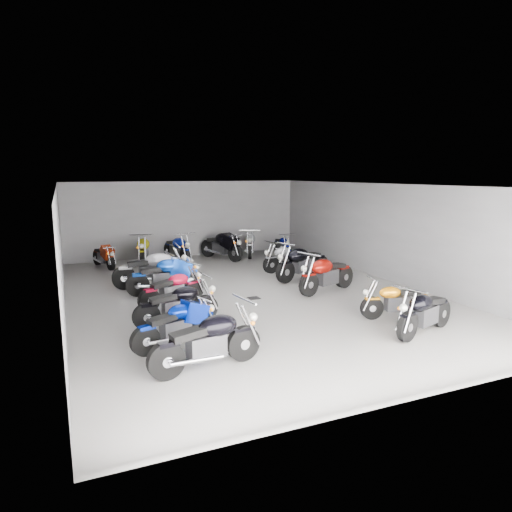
{
  "coord_description": "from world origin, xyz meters",
  "views": [
    {
      "loc": [
        -4.91,
        -12.16,
        3.53
      ],
      "look_at": [
        0.56,
        0.66,
        1.0
      ],
      "focal_mm": 32.0,
      "sensor_mm": 36.0,
      "label": 1
    }
  ],
  "objects_px": {
    "motorcycle_left_a": "(208,341)",
    "motorcycle_left_b": "(177,325)",
    "motorcycle_back_b": "(144,250)",
    "motorcycle_left_e": "(165,276)",
    "motorcycle_back_c": "(177,249)",
    "motorcycle_back_e": "(250,244)",
    "motorcycle_right_b": "(396,301)",
    "motorcycle_back_d": "(222,246)",
    "motorcycle_left_d": "(173,289)",
    "motorcycle_right_f": "(286,258)",
    "motorcycle_back_a": "(104,256)",
    "motorcycle_left_f": "(152,269)",
    "motorcycle_right_e": "(302,263)",
    "motorcycle_left_c": "(178,305)",
    "motorcycle_right_d": "(326,274)",
    "drain_grate": "(254,298)",
    "motorcycle_right_a": "(425,312)",
    "motorcycle_back_f": "(282,245)"
  },
  "relations": [
    {
      "from": "motorcycle_left_a",
      "to": "motorcycle_left_b",
      "type": "height_order",
      "value": "motorcycle_left_a"
    },
    {
      "from": "motorcycle_left_b",
      "to": "motorcycle_back_b",
      "type": "distance_m",
      "value": 9.22
    },
    {
      "from": "motorcycle_left_e",
      "to": "motorcycle_back_c",
      "type": "height_order",
      "value": "motorcycle_back_c"
    },
    {
      "from": "motorcycle_left_a",
      "to": "motorcycle_back_e",
      "type": "relative_size",
      "value": 1.05
    },
    {
      "from": "motorcycle_left_b",
      "to": "motorcycle_right_b",
      "type": "bearing_deg",
      "value": 70.53
    },
    {
      "from": "motorcycle_left_e",
      "to": "motorcycle_back_d",
      "type": "distance_m",
      "value": 5.64
    },
    {
      "from": "motorcycle_right_b",
      "to": "motorcycle_back_e",
      "type": "height_order",
      "value": "motorcycle_back_e"
    },
    {
      "from": "motorcycle_left_e",
      "to": "motorcycle_back_c",
      "type": "relative_size",
      "value": 0.98
    },
    {
      "from": "motorcycle_left_a",
      "to": "motorcycle_back_b",
      "type": "xyz_separation_m",
      "value": [
        0.61,
        10.47,
        0.02
      ]
    },
    {
      "from": "motorcycle_left_d",
      "to": "motorcycle_right_f",
      "type": "height_order",
      "value": "motorcycle_right_f"
    },
    {
      "from": "motorcycle_back_a",
      "to": "motorcycle_back_c",
      "type": "bearing_deg",
      "value": 161.81
    },
    {
      "from": "motorcycle_right_b",
      "to": "motorcycle_left_e",
      "type": "bearing_deg",
      "value": 61.64
    },
    {
      "from": "motorcycle_right_f",
      "to": "motorcycle_back_e",
      "type": "distance_m",
      "value": 3.43
    },
    {
      "from": "motorcycle_left_e",
      "to": "motorcycle_right_b",
      "type": "distance_m",
      "value": 6.57
    },
    {
      "from": "motorcycle_left_f",
      "to": "motorcycle_back_e",
      "type": "xyz_separation_m",
      "value": [
        4.93,
        3.91,
        -0.04
      ]
    },
    {
      "from": "motorcycle_left_e",
      "to": "motorcycle_back_d",
      "type": "xyz_separation_m",
      "value": [
        3.32,
        4.56,
        0.03
      ]
    },
    {
      "from": "motorcycle_left_b",
      "to": "motorcycle_back_d",
      "type": "relative_size",
      "value": 0.86
    },
    {
      "from": "motorcycle_right_f",
      "to": "motorcycle_right_e",
      "type": "bearing_deg",
      "value": 166.02
    },
    {
      "from": "motorcycle_left_d",
      "to": "motorcycle_right_b",
      "type": "bearing_deg",
      "value": 37.63
    },
    {
      "from": "motorcycle_left_c",
      "to": "motorcycle_right_d",
      "type": "bearing_deg",
      "value": 98.94
    },
    {
      "from": "motorcycle_back_d",
      "to": "motorcycle_left_e",
      "type": "bearing_deg",
      "value": 30.1
    },
    {
      "from": "motorcycle_left_e",
      "to": "motorcycle_back_d",
      "type": "height_order",
      "value": "motorcycle_back_d"
    },
    {
      "from": "drain_grate",
      "to": "motorcycle_left_d",
      "type": "xyz_separation_m",
      "value": [
        -2.31,
        0.12,
        0.47
      ]
    },
    {
      "from": "motorcycle_right_f",
      "to": "motorcycle_back_d",
      "type": "xyz_separation_m",
      "value": [
        -1.42,
        3.13,
        0.08
      ]
    },
    {
      "from": "motorcycle_left_e",
      "to": "motorcycle_right_f",
      "type": "distance_m",
      "value": 4.96
    },
    {
      "from": "motorcycle_right_a",
      "to": "motorcycle_back_d",
      "type": "bearing_deg",
      "value": -11.39
    },
    {
      "from": "motorcycle_right_b",
      "to": "motorcycle_left_b",
      "type": "bearing_deg",
      "value": 102.87
    },
    {
      "from": "motorcycle_left_b",
      "to": "motorcycle_back_f",
      "type": "xyz_separation_m",
      "value": [
        6.75,
        8.79,
        -0.03
      ]
    },
    {
      "from": "motorcycle_left_d",
      "to": "motorcycle_right_d",
      "type": "distance_m",
      "value": 4.6
    },
    {
      "from": "drain_grate",
      "to": "motorcycle_back_f",
      "type": "relative_size",
      "value": 0.17
    },
    {
      "from": "motorcycle_left_a",
      "to": "motorcycle_back_f",
      "type": "height_order",
      "value": "motorcycle_left_a"
    },
    {
      "from": "motorcycle_back_b",
      "to": "motorcycle_left_b",
      "type": "bearing_deg",
      "value": 98.11
    },
    {
      "from": "motorcycle_left_a",
      "to": "motorcycle_right_d",
      "type": "bearing_deg",
      "value": 119.61
    },
    {
      "from": "motorcycle_right_d",
      "to": "motorcycle_back_b",
      "type": "bearing_deg",
      "value": 15.78
    },
    {
      "from": "motorcycle_right_a",
      "to": "motorcycle_left_b",
      "type": "bearing_deg",
      "value": 56.81
    },
    {
      "from": "motorcycle_right_f",
      "to": "motorcycle_back_a",
      "type": "relative_size",
      "value": 1.1
    },
    {
      "from": "motorcycle_left_f",
      "to": "motorcycle_back_c",
      "type": "height_order",
      "value": "motorcycle_left_f"
    },
    {
      "from": "motorcycle_left_e",
      "to": "motorcycle_right_a",
      "type": "relative_size",
      "value": 1.1
    },
    {
      "from": "motorcycle_left_b",
      "to": "motorcycle_left_f",
      "type": "xyz_separation_m",
      "value": [
        0.47,
        5.25,
        0.1
      ]
    },
    {
      "from": "motorcycle_left_a",
      "to": "motorcycle_left_b",
      "type": "relative_size",
      "value": 1.15
    },
    {
      "from": "motorcycle_left_c",
      "to": "motorcycle_back_e",
      "type": "bearing_deg",
      "value": 141.59
    },
    {
      "from": "motorcycle_right_a",
      "to": "motorcycle_left_c",
      "type": "bearing_deg",
      "value": 42.41
    },
    {
      "from": "drain_grate",
      "to": "motorcycle_right_f",
      "type": "xyz_separation_m",
      "value": [
        2.52,
        2.92,
        0.49
      ]
    },
    {
      "from": "motorcycle_right_d",
      "to": "motorcycle_back_a",
      "type": "xyz_separation_m",
      "value": [
        -5.83,
        6.42,
        -0.09
      ]
    },
    {
      "from": "motorcycle_left_e",
      "to": "motorcycle_left_b",
      "type": "bearing_deg",
      "value": -7.72
    },
    {
      "from": "motorcycle_right_f",
      "to": "motorcycle_back_b",
      "type": "bearing_deg",
      "value": 43.09
    },
    {
      "from": "drain_grate",
      "to": "motorcycle_left_a",
      "type": "relative_size",
      "value": 0.14
    },
    {
      "from": "motorcycle_left_a",
      "to": "motorcycle_back_b",
      "type": "distance_m",
      "value": 10.49
    },
    {
      "from": "drain_grate",
      "to": "motorcycle_back_c",
      "type": "relative_size",
      "value": 0.14
    },
    {
      "from": "motorcycle_back_a",
      "to": "motorcycle_back_c",
      "type": "height_order",
      "value": "motorcycle_back_c"
    }
  ]
}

